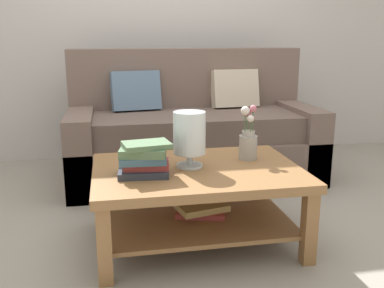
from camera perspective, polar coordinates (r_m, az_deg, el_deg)
name	(u,v)px	position (r m, az deg, el deg)	size (l,w,h in m)	color
ground_plane	(195,215)	(2.97, 0.34, -9.20)	(10.00, 10.00, 0.00)	gray
back_wall	(161,16)	(4.36, -4.05, 16.35)	(6.40, 0.12, 2.70)	#BCB7B2
couch	(192,134)	(3.65, 0.04, 1.25)	(2.01, 0.90, 1.06)	brown
coffee_table	(197,188)	(2.49, 0.69, -5.83)	(1.15, 0.83, 0.45)	olive
book_stack_main	(144,159)	(2.31, -6.26, -2.00)	(0.29, 0.21, 0.18)	#2D333D
glass_hurricane_vase	(189,135)	(2.42, -0.34, 1.22)	(0.18, 0.18, 0.31)	silver
flower_pitcher	(248,140)	(2.62, 7.33, 0.49)	(0.11, 0.11, 0.33)	#9E998E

